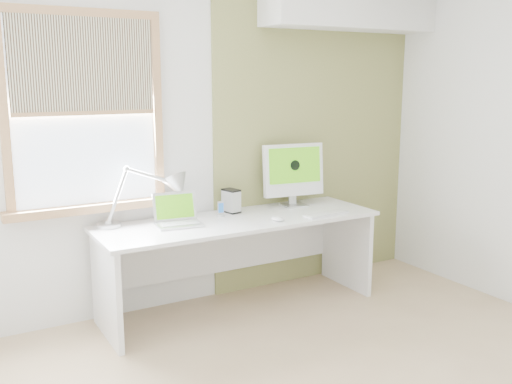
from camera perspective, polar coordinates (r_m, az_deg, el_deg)
room at (r=3.16m, az=9.51°, el=2.12°), size 4.04×3.54×2.64m
accent_wall at (r=5.13m, az=5.90°, el=5.67°), size 2.00×0.02×2.60m
soffit at (r=5.13m, az=9.23°, el=17.90°), size 1.60×0.40×0.42m
window at (r=4.25m, az=-16.52°, el=7.44°), size 1.20×0.14×1.42m
desk at (r=4.53m, az=-2.00°, el=-4.89°), size 2.20×0.70×0.73m
desk_lamp at (r=4.36m, az=-8.96°, el=0.09°), size 0.76×0.31×0.44m
laptop at (r=4.29m, az=-7.80°, el=-2.44°), size 0.35×0.30×0.23m
phone_dock at (r=4.50m, az=-3.51°, el=-2.01°), size 0.07×0.07×0.12m
external_drive at (r=4.61m, az=-2.48°, el=-0.88°), size 0.12×0.16×0.19m
imac at (r=4.84m, az=3.72°, el=2.06°), size 0.54×0.20×0.52m
keyboard at (r=4.57m, az=6.96°, el=-2.18°), size 0.40×0.15×0.02m
mouse at (r=4.35m, az=2.14°, el=-2.68°), size 0.11×0.13×0.03m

